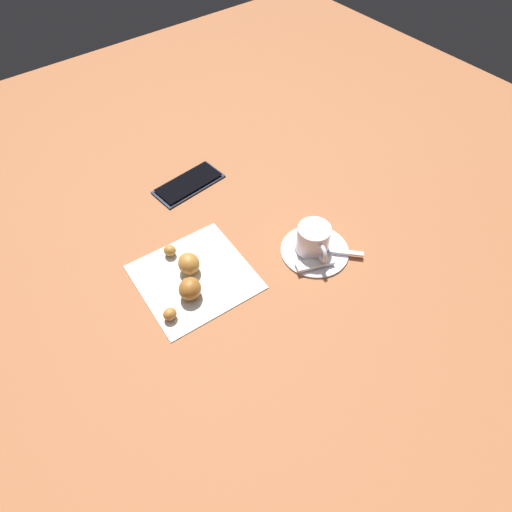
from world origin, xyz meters
name	(u,v)px	position (x,y,z in m)	size (l,w,h in m)	color
ground_plane	(256,257)	(0.00, 0.00, 0.00)	(1.80, 1.80, 0.00)	#9C5A36
saucer	(315,250)	(0.09, -0.05, 0.00)	(0.12, 0.12, 0.01)	white
espresso_cup	(314,239)	(0.09, -0.05, 0.04)	(0.06, 0.08, 0.05)	white
teaspoon	(317,249)	(0.09, -0.06, 0.01)	(0.10, 0.10, 0.01)	silver
sugar_packet	(315,263)	(0.07, -0.08, 0.01)	(0.07, 0.02, 0.01)	white
napkin	(195,277)	(-0.11, 0.03, 0.00)	(0.19, 0.18, 0.00)	silver
croissant	(186,276)	(-0.13, 0.03, 0.02)	(0.11, 0.14, 0.04)	#B6702F
cell_phone	(189,183)	(0.01, 0.24, 0.00)	(0.15, 0.08, 0.01)	#1A2031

